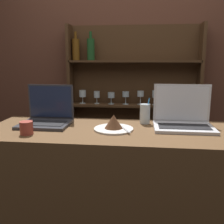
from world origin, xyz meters
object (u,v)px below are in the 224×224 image
Objects in this scene: coffee_cup at (26,128)px; laptop_near at (47,116)px; cake_plate at (114,124)px; laptop_far at (183,118)px; water_glass at (145,114)px.

laptop_near is at bearing 82.35° from coffee_cup.
cake_plate is at bearing 17.12° from coffee_cup.
water_glass is at bearing 162.64° from laptop_far.
laptop_far is 4.81× the size of coffee_cup.
laptop_near is 4.20× the size of coffee_cup.
laptop_far is at bearing -17.36° from water_glass.
cake_plate is (-0.41, -0.10, -0.02)m from laptop_far.
laptop_far reaches higher than coffee_cup.
laptop_near is 0.87× the size of laptop_far.
water_glass reaches higher than coffee_cup.
water_glass is at bearing 8.29° from laptop_near.
laptop_far reaches higher than laptop_near.
laptop_near is 0.23m from coffee_cup.
cake_plate is at bearing -165.63° from laptop_far.
water_glass is at bearing 26.20° from coffee_cup.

